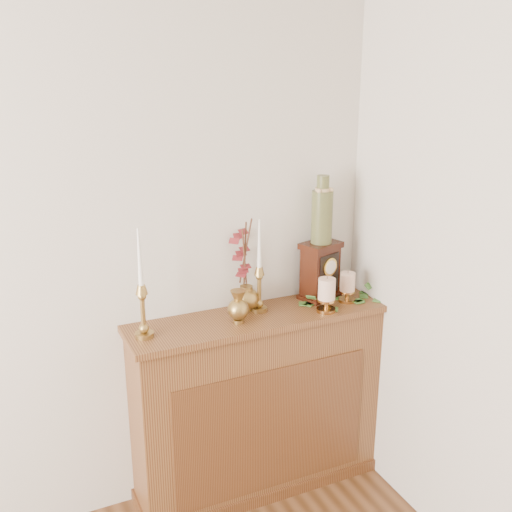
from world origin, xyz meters
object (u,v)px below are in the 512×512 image
candlestick_center (259,282)px  ginger_jar (242,267)px  ceramic_vase (322,213)px  candlestick_left (142,303)px  mantel_clock (320,271)px  bud_vase (238,307)px

candlestick_center → ginger_jar: bearing=131.8°
ginger_jar → ceramic_vase: (0.40, -0.04, 0.23)m
candlestick_left → candlestick_center: 0.56m
mantel_clock → bud_vase: bearing=175.2°
bud_vase → ginger_jar: ginger_jar is taller
bud_vase → mantel_clock: (0.49, 0.11, 0.06)m
candlestick_left → ceramic_vase: bearing=5.0°
candlestick_left → candlestick_center: bearing=5.2°
candlestick_center → mantel_clock: (0.34, 0.03, -0.01)m
ginger_jar → ceramic_vase: ceramic_vase is taller
candlestick_center → ceramic_vase: ceramic_vase is taller
ceramic_vase → candlestick_left: bearing=-175.0°
bud_vase → ginger_jar: size_ratio=0.34×
ginger_jar → ceramic_vase: 0.46m
candlestick_center → mantel_clock: candlestick_center is taller
candlestick_center → ginger_jar: (-0.06, 0.07, 0.06)m
bud_vase → mantel_clock: bearing=12.9°
mantel_clock → ceramic_vase: bearing=90.0°
candlestick_center → bud_vase: candlestick_center is taller
bud_vase → mantel_clock: size_ratio=0.54×
candlestick_left → ginger_jar: size_ratio=1.05×
candlestick_left → bud_vase: 0.43m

